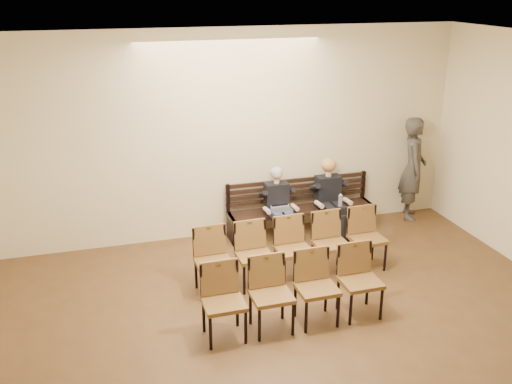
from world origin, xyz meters
TOP-DOWN VIEW (x-y plane):
  - room_walls at (0.00, 0.79)m, footprint 8.02×10.01m
  - bench at (1.17, 4.65)m, footprint 2.60×0.90m
  - seated_man at (0.70, 4.53)m, footprint 0.49×0.68m
  - seated_woman at (1.64, 4.53)m, footprint 0.53×0.73m
  - laptop at (0.72, 4.40)m, footprint 0.35×0.29m
  - water_bottle at (1.72, 4.27)m, footprint 0.08×0.08m
  - bag at (0.72, 3.95)m, footprint 0.45×0.37m
  - passerby at (3.36, 4.75)m, footprint 0.81×0.94m
  - chair_row_front at (0.47, 3.10)m, footprint 2.92×0.61m
  - chair_row_back at (0.07, 1.96)m, footprint 2.34×0.54m

SIDE VIEW (x-z plane):
  - bag at x=0.72m, z-range 0.00..0.29m
  - bench at x=1.17m, z-range 0.00..0.45m
  - chair_row_front at x=0.47m, z-range 0.00..0.95m
  - chair_row_back at x=0.07m, z-range 0.00..0.96m
  - water_bottle at x=1.72m, z-range 0.45..0.67m
  - laptop at x=0.72m, z-range 0.45..0.69m
  - seated_man at x=0.70m, z-range 0.00..1.18m
  - seated_woman at x=1.64m, z-range 0.00..1.23m
  - passerby at x=3.36m, z-range 0.00..2.19m
  - room_walls at x=0.00m, z-range 0.78..4.29m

